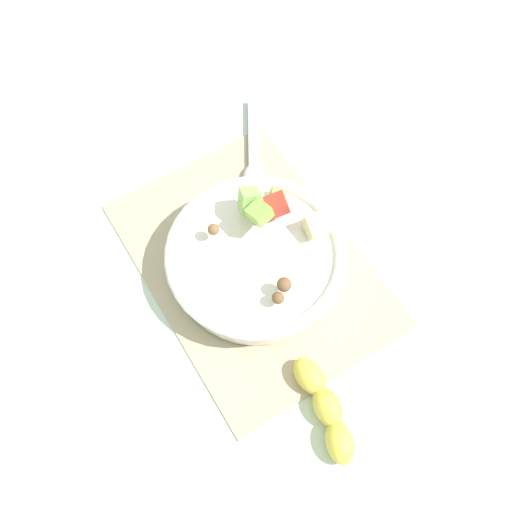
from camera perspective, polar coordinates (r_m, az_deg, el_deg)
ground_plane at (r=0.83m, az=-0.48°, el=-0.76°), size 2.40×2.40×0.00m
placemat at (r=0.83m, az=-0.48°, el=-0.67°), size 0.42×0.30×0.01m
salad_bowl at (r=0.79m, az=0.05°, el=-0.14°), size 0.26×0.26×0.11m
serving_spoon at (r=0.92m, az=-0.20°, el=10.01°), size 0.18×0.12×0.01m
banana_whole at (r=0.75m, az=7.23°, el=-15.40°), size 0.15×0.06×0.04m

